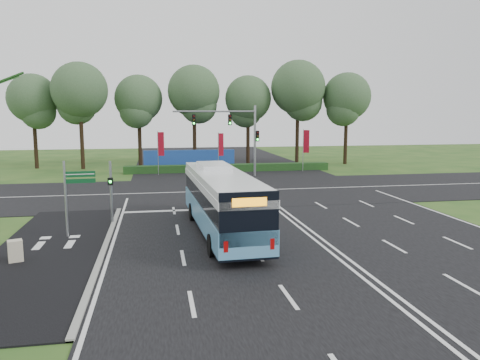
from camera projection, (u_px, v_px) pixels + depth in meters
The scene contains 16 objects.
ground at pixel (296, 225), 26.31m from camera, with size 120.00×120.00×0.00m, color #234B19.
road_main at pixel (296, 225), 26.31m from camera, with size 20.00×120.00×0.04m, color black.
road_cross at pixel (252, 190), 37.99m from camera, with size 120.00×14.00×0.05m, color black.
bike_path at pixel (50, 252), 21.19m from camera, with size 5.00×18.00×0.06m, color black.
kerb_strip at pixel (104, 248), 21.61m from camera, with size 0.25×18.00×0.12m, color gray.
city_bus at pixel (222, 201), 24.20m from camera, with size 3.01×12.08×3.44m.
pedestrian_signal at pixel (111, 190), 26.41m from camera, with size 0.30×0.42×3.59m.
street_sign at pixel (72, 189), 23.39m from camera, with size 1.53×0.18×3.92m.
utility_cabinet at pixel (15, 251), 19.71m from camera, with size 0.58×0.48×0.96m, color beige.
banner_flag_left at pixel (160, 147), 46.88m from camera, with size 0.66×0.10×4.46m.
banner_flag_mid at pixel (220, 147), 47.56m from camera, with size 0.60×0.28×4.31m.
banner_flag_right at pixel (306, 144), 49.98m from camera, with size 0.63×0.30×4.55m.
traffic_light_gantry at pixel (237, 129), 45.65m from camera, with size 8.41×0.28×7.00m.
hedge at pixel (229, 168), 50.12m from camera, with size 22.00×1.20×0.80m, color #143312.
blue_hoarding at pixel (190, 160), 51.75m from camera, with size 10.00×0.30×2.20m, color #1C4398.
eucalyptus_row at pixel (200, 94), 54.57m from camera, with size 41.99×7.96×12.52m.
Camera 1 is at (-7.63, -24.71, 6.29)m, focal length 35.00 mm.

